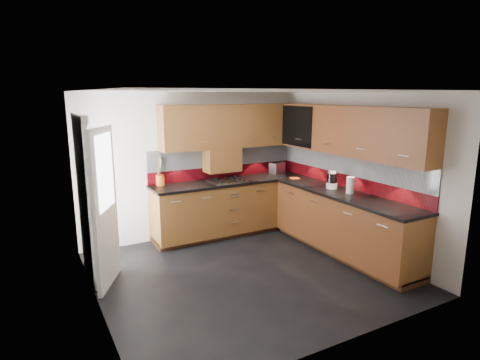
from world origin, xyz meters
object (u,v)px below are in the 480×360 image
gas_hob (227,180)px  food_processor (332,180)px  utensil_pot (160,179)px  toaster (277,168)px

gas_hob → food_processor: 1.72m
utensil_pot → food_processor: utensil_pot is taller
gas_hob → toaster: size_ratio=1.81×
food_processor → toaster: bearing=92.0°
utensil_pot → food_processor: bearing=-33.4°
gas_hob → toaster: toaster is taller
food_processor → utensil_pot: bearing=146.6°
toaster → gas_hob: bearing=-171.0°
toaster → food_processor: food_processor is taller
utensil_pot → toaster: bearing=-1.5°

